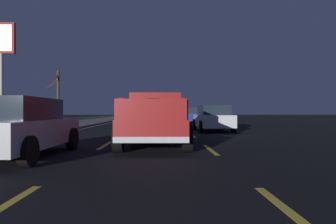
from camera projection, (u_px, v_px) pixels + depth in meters
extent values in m
plane|color=black|center=(159.00, 124.00, 27.02)|extent=(144.00, 144.00, 0.00)
cube|color=slate|center=(77.00, 124.00, 26.85)|extent=(108.00, 4.00, 0.12)
cube|color=#1E3819|center=(21.00, 124.00, 26.74)|extent=(108.00, 6.00, 0.01)
cube|color=yellow|center=(293.00, 215.00, 3.43)|extent=(2.40, 0.14, 0.01)
cube|color=yellow|center=(210.00, 149.00, 9.27)|extent=(2.40, 0.14, 0.01)
cube|color=yellow|center=(192.00, 135.00, 14.67)|extent=(2.40, 0.14, 0.01)
cube|color=yellow|center=(184.00, 129.00, 19.96)|extent=(2.40, 0.14, 0.01)
cube|color=yellow|center=(178.00, 124.00, 26.70)|extent=(2.40, 0.14, 0.01)
cube|color=yellow|center=(175.00, 122.00, 33.33)|extent=(2.40, 0.14, 0.01)
cube|color=yellow|center=(173.00, 120.00, 38.91)|extent=(2.40, 0.14, 0.01)
cube|color=yellow|center=(172.00, 119.00, 43.95)|extent=(2.40, 0.14, 0.01)
cube|color=yellow|center=(170.00, 118.00, 50.66)|extent=(2.40, 0.14, 0.01)
cube|color=yellow|center=(169.00, 117.00, 56.78)|extent=(2.40, 0.14, 0.01)
cube|color=yellow|center=(169.00, 117.00, 62.93)|extent=(2.40, 0.14, 0.01)
cube|color=yellow|center=(168.00, 116.00, 68.42)|extent=(2.40, 0.14, 0.01)
cube|color=yellow|center=(168.00, 116.00, 74.26)|extent=(2.40, 0.14, 0.01)
cube|color=yellow|center=(167.00, 116.00, 80.90)|extent=(2.40, 0.14, 0.01)
cube|color=yellow|center=(105.00, 145.00, 10.41)|extent=(2.40, 0.14, 0.01)
cube|color=yellow|center=(125.00, 133.00, 16.32)|extent=(2.40, 0.14, 0.01)
cube|color=yellow|center=(135.00, 127.00, 21.84)|extent=(2.40, 0.14, 0.01)
cube|color=yellow|center=(140.00, 124.00, 27.79)|extent=(2.40, 0.14, 0.01)
cube|color=yellow|center=(144.00, 121.00, 34.61)|extent=(2.40, 0.14, 0.01)
cube|color=yellow|center=(147.00, 120.00, 41.42)|extent=(2.40, 0.14, 0.01)
cube|color=yellow|center=(149.00, 119.00, 46.59)|extent=(2.40, 0.14, 0.01)
cube|color=yellow|center=(150.00, 118.00, 53.01)|extent=(2.40, 0.14, 0.01)
cube|color=yellow|center=(152.00, 117.00, 59.85)|extent=(2.40, 0.14, 0.01)
cube|color=yellow|center=(153.00, 117.00, 65.79)|extent=(2.40, 0.14, 0.01)
cube|color=yellow|center=(153.00, 116.00, 71.06)|extent=(2.40, 0.14, 0.01)
cube|color=yellow|center=(154.00, 116.00, 76.63)|extent=(2.40, 0.14, 0.01)
cube|color=silver|center=(102.00, 124.00, 26.90)|extent=(108.00, 0.14, 0.01)
cube|color=maroon|center=(155.00, 126.00, 10.45)|extent=(5.43, 2.09, 0.60)
cube|color=maroon|center=(156.00, 106.00, 11.64)|extent=(2.19, 1.87, 0.90)
cube|color=#1E2833|center=(155.00, 104.00, 10.59)|extent=(0.06, 1.44, 0.50)
cube|color=maroon|center=(124.00, 110.00, 9.37)|extent=(3.02, 0.13, 0.56)
cube|color=maroon|center=(183.00, 110.00, 9.38)|extent=(3.02, 0.13, 0.56)
cube|color=maroon|center=(151.00, 109.00, 7.79)|extent=(0.11, 1.88, 0.56)
cube|color=silver|center=(151.00, 140.00, 7.79)|extent=(0.15, 2.00, 0.16)
cube|color=red|center=(121.00, 102.00, 7.80)|extent=(0.06, 0.14, 0.20)
cube|color=red|center=(182.00, 102.00, 7.81)|extent=(0.06, 0.14, 0.20)
ellipsoid|color=#193823|center=(154.00, 108.00, 9.37)|extent=(2.62, 1.56, 0.64)
sphere|color=silver|center=(143.00, 113.00, 9.87)|extent=(0.40, 0.40, 0.40)
sphere|color=beige|center=(163.00, 114.00, 8.77)|extent=(0.34, 0.34, 0.34)
cylinder|color=black|center=(132.00, 130.00, 12.23)|extent=(0.84, 0.28, 0.84)
cylinder|color=black|center=(181.00, 130.00, 12.24)|extent=(0.84, 0.28, 0.84)
cylinder|color=black|center=(118.00, 138.00, 8.67)|extent=(0.84, 0.28, 0.84)
cylinder|color=black|center=(187.00, 138.00, 8.68)|extent=(0.84, 0.28, 0.84)
cube|color=navy|center=(194.00, 117.00, 29.68)|extent=(4.42, 1.84, 0.70)
cube|color=#1E2833|center=(195.00, 111.00, 29.43)|extent=(2.48, 1.61, 0.56)
cylinder|color=black|center=(184.00, 119.00, 31.16)|extent=(0.68, 0.22, 0.68)
cylinder|color=black|center=(202.00, 119.00, 31.19)|extent=(0.68, 0.22, 0.68)
cylinder|color=black|center=(187.00, 120.00, 28.17)|extent=(0.68, 0.22, 0.68)
cylinder|color=black|center=(205.00, 120.00, 28.19)|extent=(0.68, 0.22, 0.68)
cube|color=red|center=(197.00, 117.00, 27.53)|extent=(0.09, 1.51, 0.10)
cube|color=silver|center=(213.00, 121.00, 17.99)|extent=(4.43, 1.87, 0.70)
cube|color=#1E2833|center=(213.00, 110.00, 17.74)|extent=(2.49, 1.62, 0.56)
cylinder|color=black|center=(195.00, 124.00, 19.46)|extent=(0.68, 0.22, 0.68)
cylinder|color=black|center=(222.00, 124.00, 19.53)|extent=(0.68, 0.22, 0.68)
cylinder|color=black|center=(202.00, 127.00, 16.47)|extent=(0.68, 0.22, 0.68)
cylinder|color=black|center=(234.00, 127.00, 16.54)|extent=(0.68, 0.22, 0.68)
cube|color=red|center=(220.00, 121.00, 15.85)|extent=(0.11, 1.51, 0.10)
cube|color=#B2B5BA|center=(20.00, 133.00, 7.79)|extent=(4.43, 1.86, 0.70)
cube|color=#1E2833|center=(15.00, 109.00, 7.54)|extent=(2.49, 1.62, 0.56)
cylinder|color=black|center=(15.00, 139.00, 9.28)|extent=(0.68, 0.22, 0.68)
cylinder|color=black|center=(72.00, 139.00, 9.30)|extent=(0.68, 0.22, 0.68)
cylinder|color=black|center=(28.00, 152.00, 6.31)|extent=(0.68, 0.22, 0.68)
cylinder|color=#99999E|center=(1.00, 75.00, 21.03)|extent=(0.24, 0.24, 7.47)
cube|color=maroon|center=(1.00, 38.00, 21.02)|extent=(0.24, 1.90, 2.20)
cube|color=silver|center=(0.00, 38.00, 20.89)|extent=(0.04, 1.60, 1.87)
cylinder|color=#423323|center=(58.00, 97.00, 31.64)|extent=(0.28, 0.28, 5.52)
cylinder|color=#423323|center=(53.00, 83.00, 31.69)|extent=(0.20, 1.21, 1.22)
cylinder|color=#423323|center=(58.00, 88.00, 32.15)|extent=(1.11, 0.45, 1.18)
cylinder|color=#423323|center=(56.00, 77.00, 31.22)|extent=(0.90, 0.27, 0.82)
cylinder|color=#423323|center=(52.00, 85.00, 31.42)|extent=(0.41, 1.18, 0.95)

